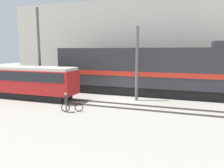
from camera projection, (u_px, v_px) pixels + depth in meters
ground_plane at (120, 101)px, 21.29m from camera, size 120.00×120.00×0.00m
track_near at (113, 105)px, 19.45m from camera, size 60.00×1.51×0.14m
track_far at (129, 93)px, 24.75m from camera, size 60.00×1.51×0.14m
building_backdrop at (143, 44)px, 30.70m from camera, size 38.10×6.00×11.47m
freight_locomotive at (144, 71)px, 23.82m from camera, size 19.59×3.04×5.76m
streetcar at (22, 80)px, 22.43m from camera, size 12.06×2.54×3.27m
bicycle at (72, 107)px, 17.52m from camera, size 1.65×0.82×0.76m
person at (66, 101)px, 17.26m from camera, size 0.35×0.42×1.58m
utility_pole_left at (39, 51)px, 24.60m from camera, size 0.29×0.29×9.58m
utility_pole_center at (137, 64)px, 21.09m from camera, size 0.29×0.29×7.18m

